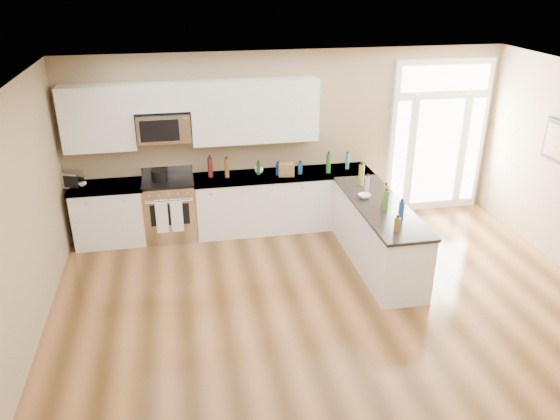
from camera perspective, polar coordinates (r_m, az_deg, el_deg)
The scene contains 19 objects.
ground at distance 6.08m, azimuth 8.90°, elevation -16.71°, with size 8.00×8.00×0.00m, color #4E3216.
room_shell at distance 5.13m, azimuth 10.11°, elevation -2.10°, with size 8.00×8.00×8.00m.
back_cabinet_left at distance 8.78m, azimuth -17.30°, elevation -0.55°, with size 1.10×0.66×0.94m.
back_cabinet_right at distance 8.85m, azimuth 0.35°, elevation 0.80°, with size 2.85×0.66×0.94m.
peninsula_cabinet at distance 7.87m, azimuth 10.17°, elevation -2.76°, with size 0.69×2.32×0.94m.
upper_cabinet_left at distance 8.44m, azimuth -18.52°, elevation 9.06°, with size 1.04×0.33×0.95m, color white.
upper_cabinet_right at distance 8.45m, azimuth -2.62°, elevation 10.28°, with size 1.94×0.33×0.95m, color white.
upper_cabinet_short at distance 8.31m, azimuth -12.31°, elevation 11.47°, with size 0.82×0.33×0.40m, color white.
microwave at distance 8.37m, azimuth -12.05°, elevation 8.48°, with size 0.78×0.41×0.42m.
entry_door at distance 9.65m, azimuth 16.14°, elevation 7.30°, with size 1.70×0.10×2.60m.
wall_art_near at distance 8.61m, azimuth 27.05°, elevation 6.37°, with size 0.05×0.58×0.58m.
kitchen_range at distance 8.70m, azimuth -11.41°, elevation 0.14°, with size 0.79×0.69×1.08m.
stockpot at distance 8.50m, azimuth -12.51°, elevation 3.60°, with size 0.25×0.25×0.19m, color black.
toaster_oven at distance 8.67m, azimuth -20.92°, elevation 3.04°, with size 0.27×0.21×0.23m, color silver.
cardboard_box at distance 8.55m, azimuth 0.65°, elevation 4.27°, with size 0.24×0.17×0.20m, color brown.
bowl_left at distance 8.69m, azimuth -20.13°, elevation 2.52°, with size 0.18×0.18×0.04m, color white.
bowl_peninsula at distance 7.81m, azimuth 8.81°, elevation 1.45°, with size 0.18×0.18×0.06m, color white.
cup_counter at distance 8.66m, azimuth -2.22°, elevation 4.19°, with size 0.13×0.13×0.10m, color white.
counter_bottles at distance 8.08m, azimuth 4.57°, elevation 3.21°, with size 2.41×2.43×0.31m.
Camera 1 is at (-1.74, -4.28, 3.95)m, focal length 35.00 mm.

